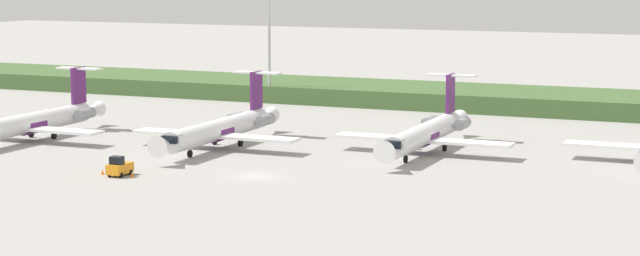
% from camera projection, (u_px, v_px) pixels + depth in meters
% --- Properties ---
extents(ground_plane, '(500.00, 500.00, 0.00)m').
position_uv_depth(ground_plane, '(354.00, 138.00, 150.28)').
color(ground_plane, '#9E9B96').
extents(grass_berm, '(320.00, 20.00, 2.92)m').
position_uv_depth(grass_berm, '(440.00, 96.00, 186.41)').
color(grass_berm, '#426033').
rests_on(grass_berm, ground).
extents(regional_jet_second, '(22.81, 31.00, 9.00)m').
position_uv_depth(regional_jet_second, '(34.00, 122.00, 148.34)').
color(regional_jet_second, white).
rests_on(regional_jet_second, ground).
extents(regional_jet_third, '(22.81, 31.00, 9.00)m').
position_uv_depth(regional_jet_third, '(221.00, 128.00, 142.23)').
color(regional_jet_third, white).
rests_on(regional_jet_third, ground).
extents(regional_jet_fourth, '(22.81, 31.00, 9.00)m').
position_uv_depth(regional_jet_fourth, '(426.00, 133.00, 138.53)').
color(regional_jet_fourth, white).
rests_on(regional_jet_fourth, ground).
extents(antenna_mast, '(4.40, 0.50, 21.86)m').
position_uv_depth(antenna_mast, '(269.00, 50.00, 187.68)').
color(antenna_mast, '#B2B2B7').
rests_on(antenna_mast, ground).
extents(baggage_tug, '(1.72, 3.20, 2.30)m').
position_uv_depth(baggage_tug, '(119.00, 167.00, 123.25)').
color(baggage_tug, orange).
rests_on(baggage_tug, ground).
extents(safety_cone_front_marker, '(0.44, 0.44, 0.55)m').
position_uv_depth(safety_cone_front_marker, '(102.00, 172.00, 124.19)').
color(safety_cone_front_marker, orange).
rests_on(safety_cone_front_marker, ground).
extents(safety_cone_mid_marker, '(0.44, 0.44, 0.55)m').
position_uv_depth(safety_cone_mid_marker, '(132.00, 175.00, 122.72)').
color(safety_cone_mid_marker, orange).
rests_on(safety_cone_mid_marker, ground).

